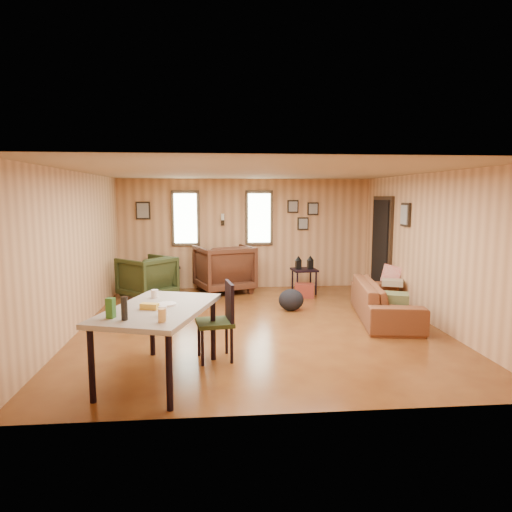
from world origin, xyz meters
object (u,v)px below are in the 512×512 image
(end_table, at_px, (169,273))
(dining_table, at_px, (158,314))
(recliner_brown, at_px, (224,266))
(side_table, at_px, (304,268))
(recliner_green, at_px, (147,275))
(sofa, at_px, (385,294))

(end_table, bearing_deg, dining_table, -85.75)
(recliner_brown, height_order, side_table, recliner_brown)
(recliner_brown, relative_size, recliner_green, 1.20)
(end_table, bearing_deg, sofa, -36.79)
(sofa, xyz_separation_m, recliner_green, (-4.16, 1.98, 0.04))
(sofa, bearing_deg, end_table, 62.77)
(sofa, xyz_separation_m, dining_table, (-3.43, -2.20, 0.33))
(recliner_green, height_order, dining_table, dining_table)
(side_table, xyz_separation_m, dining_table, (-2.49, -4.32, 0.21))
(side_table, relative_size, dining_table, 0.44)
(end_table, height_order, side_table, side_table)
(dining_table, bearing_deg, recliner_green, 116.94)
(recliner_green, relative_size, side_table, 1.16)
(recliner_brown, distance_m, recliner_green, 1.61)
(side_table, bearing_deg, dining_table, -119.97)
(sofa, distance_m, dining_table, 4.09)
(recliner_brown, bearing_deg, dining_table, 60.83)
(recliner_green, bearing_deg, end_table, -159.72)
(recliner_green, distance_m, end_table, 0.94)
(recliner_brown, bearing_deg, side_table, 150.82)
(recliner_green, xyz_separation_m, dining_table, (0.73, -4.18, 0.29))
(sofa, bearing_deg, recliner_brown, 56.74)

